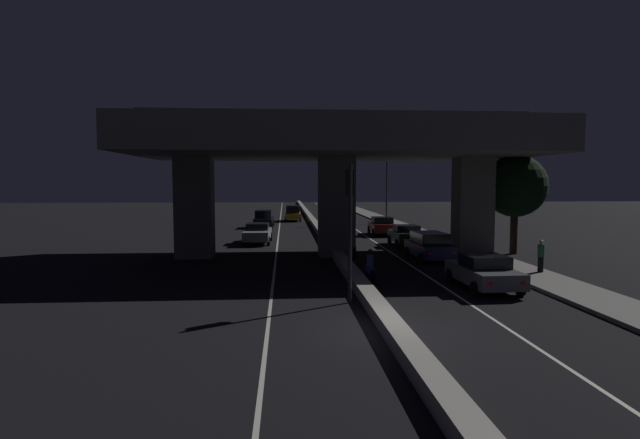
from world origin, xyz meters
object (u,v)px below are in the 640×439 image
car_dark_green_third (406,235)px  car_black_second_oncoming (264,218)px  car_dark_red_fourth (382,226)px  pedestrian_on_sidewalk (541,256)px  motorcycle_red_filtering_mid (353,247)px  car_grey_lead (484,272)px  car_silver_lead_oncoming (258,233)px  car_dark_blue_second (430,246)px  car_taxi_yellow_third_oncoming (293,213)px  motorcycle_black_filtering_far (341,236)px  street_lamp (383,183)px  traffic_light_left_of_median (350,209)px  motorcycle_blue_filtering_near (370,268)px

car_dark_green_third → car_black_second_oncoming: (-10.64, 15.56, 0.14)m
car_dark_red_fourth → pedestrian_on_sidewalk: size_ratio=2.63×
car_dark_red_fourth → motorcycle_red_filtering_mid: (-4.18, -12.36, -0.19)m
car_grey_lead → car_silver_lead_oncoming: size_ratio=0.93×
car_dark_red_fourth → car_dark_blue_second: bearing=-178.2°
car_silver_lead_oncoming → car_taxi_yellow_third_oncoming: size_ratio=1.11×
motorcycle_black_filtering_far → car_silver_lead_oncoming: bearing=71.6°
street_lamp → car_silver_lead_oncoming: bearing=-126.5°
car_silver_lead_oncoming → motorcycle_black_filtering_far: 6.23m
motorcycle_red_filtering_mid → car_dark_red_fourth: bearing=-18.3°
car_dark_blue_second → car_silver_lead_oncoming: bearing=46.9°
car_taxi_yellow_third_oncoming → motorcycle_black_filtering_far: bearing=9.5°
car_dark_red_fourth → motorcycle_red_filtering_mid: bearing=163.1°
traffic_light_left_of_median → car_taxi_yellow_third_oncoming: bearing=92.0°
car_grey_lead → car_black_second_oncoming: (-10.41, 29.89, 0.18)m
street_lamp → motorcycle_blue_filtering_near: 33.27m
traffic_light_left_of_median → car_taxi_yellow_third_oncoming: (-1.43, 39.98, -2.54)m
traffic_light_left_of_median → car_dark_red_fourth: 24.64m
car_black_second_oncoming → pedestrian_on_sidewalk: car_black_second_oncoming is taller
car_silver_lead_oncoming → motorcycle_red_filtering_mid: bearing=41.9°
street_lamp → traffic_light_left_of_median: bearing=-103.2°
traffic_light_left_of_median → car_dark_blue_second: 11.64m
traffic_light_left_of_median → pedestrian_on_sidewalk: bearing=25.7°
street_lamp → car_dark_red_fourth: 13.11m
car_dark_blue_second → car_silver_lead_oncoming: (-10.32, 8.99, -0.09)m
pedestrian_on_sidewalk → car_silver_lead_oncoming: bearing=136.0°
street_lamp → car_dark_blue_second: street_lamp is taller
car_dark_blue_second → traffic_light_left_of_median: bearing=146.6°
car_silver_lead_oncoming → car_taxi_yellow_third_oncoming: bearing=173.8°
car_grey_lead → car_dark_green_third: size_ratio=1.02×
car_grey_lead → pedestrian_on_sidewalk: 4.96m
car_silver_lead_oncoming → motorcycle_red_filtering_mid: 9.49m
car_grey_lead → car_taxi_yellow_third_oncoming: (-7.36, 38.10, 0.23)m
car_dark_blue_second → car_dark_red_fourth: (-0.01, 14.10, -0.04)m
car_dark_blue_second → motorcycle_red_filtering_mid: car_dark_blue_second is taller
car_black_second_oncoming → motorcycle_black_filtering_far: 15.86m
car_dark_blue_second → car_taxi_yellow_third_oncoming: (-7.34, 30.31, 0.11)m
car_silver_lead_oncoming → car_dark_blue_second: bearing=50.7°
motorcycle_blue_filtering_near → motorcycle_red_filtering_mid: motorcycle_blue_filtering_near is taller
traffic_light_left_of_median → pedestrian_on_sidewalk: 11.33m
traffic_light_left_of_median → car_black_second_oncoming: 32.19m
car_dark_blue_second → motorcycle_red_filtering_mid: 4.54m
car_grey_lead → car_dark_green_third: car_dark_green_third is taller
street_lamp → car_grey_lead: 34.50m
car_silver_lead_oncoming → car_black_second_oncoming: bearing=-177.9°
car_black_second_oncoming → car_dark_green_third: bearing=36.0°
traffic_light_left_of_median → car_black_second_oncoming: traffic_light_left_of_median is taller
car_dark_green_third → car_dark_red_fourth: (-0.25, 7.56, 0.04)m
car_dark_green_third → car_black_second_oncoming: size_ratio=0.90×
traffic_light_left_of_median → car_taxi_yellow_third_oncoming: size_ratio=1.25×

